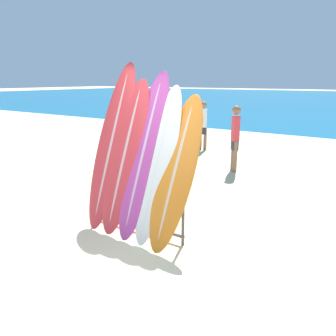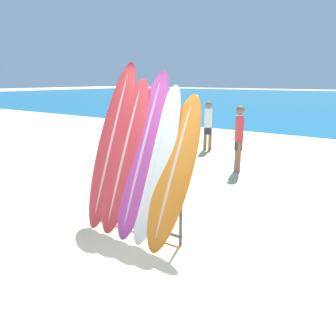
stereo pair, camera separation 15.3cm
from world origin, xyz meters
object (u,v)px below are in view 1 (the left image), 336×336
Objects in this scene: person_near_water at (203,124)px; surfboard_slot_0 at (112,144)px; surfboard_slot_4 at (176,171)px; person_mid_beach at (235,136)px; surfboard_rack at (138,205)px; surfboard_slot_2 at (144,153)px; surfboard_slot_3 at (159,163)px; surfboard_slot_1 at (126,155)px.

surfboard_slot_0 is at bearing 82.79° from person_near_water.
surfboard_slot_4 is 6.27m from person_near_water.
surfboard_rack is at bearing 143.80° from person_mid_beach.
surfboard_slot_2 is at bearing 174.14° from surfboard_slot_4.
surfboard_slot_0 reaches higher than surfboard_slot_3.
surfboard_slot_3 is at bearing 91.00° from person_near_water.
surfboard_slot_3 reaches higher than surfboard_rack.
surfboard_rack is 6.14m from person_near_water.
surfboard_rack is 0.63× the size of surfboard_slot_0.
person_mid_beach is (0.19, 3.86, -0.24)m from surfboard_slot_1.
surfboard_rack is 1.01× the size of person_near_water.
surfboard_rack is at bearing -161.43° from surfboard_slot_3.
person_near_water reaches higher than surfboard_rack.
surfboard_slot_0 is at bearing 165.27° from surfboard_rack.
surfboard_slot_3 is 1.39× the size of person_near_water.
person_near_water is at bearing 103.17° from surfboard_slot_0.
surfboard_slot_1 reaches higher than surfboard_rack.
surfboard_rack is at bearing -19.72° from surfboard_slot_1.
surfboard_slot_0 is (-0.61, 0.16, 0.82)m from surfboard_rack.
person_mid_beach is (-0.71, 3.88, -0.14)m from surfboard_slot_4.
surfboard_slot_2 is 6.01m from person_near_water.
person_mid_beach is at bearing 114.29° from person_near_water.
person_mid_beach is (-0.41, 3.87, -0.20)m from surfboard_slot_3.
surfboard_slot_0 reaches higher than surfboard_slot_1.
surfboard_slot_0 reaches higher than person_near_water.
person_near_water is at bearing 105.98° from surfboard_slot_1.
surfboard_slot_0 is 1.24m from surfboard_slot_4.
surfboard_slot_2 reaches higher than person_mid_beach.
person_mid_beach is (0.50, 3.81, -0.37)m from surfboard_slot_0.
surfboard_slot_4 is at bearing -5.86° from surfboard_slot_2.
person_mid_beach is (-0.13, 3.82, -0.30)m from surfboard_slot_2.
surfboard_slot_3 is (0.30, 0.10, 0.65)m from surfboard_rack.
surfboard_slot_2 is at bearing 144.13° from person_mid_beach.
surfboard_rack is at bearing -97.19° from surfboard_slot_2.
person_mid_beach is at bearing 100.40° from surfboard_slot_4.
surfboard_rack is 1.03m from surfboard_slot_0.
surfboard_slot_1 reaches higher than surfboard_slot_3.
surfboard_slot_4 is at bearing 152.60° from person_mid_beach.
surfboard_slot_0 is 1.22× the size of surfboard_slot_4.
surfboard_slot_1 is 1.45× the size of person_near_water.
surfboard_slot_2 is at bearing -1.59° from surfboard_slot_0.
surfboard_rack is 0.77× the size of surfboard_slot_4.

